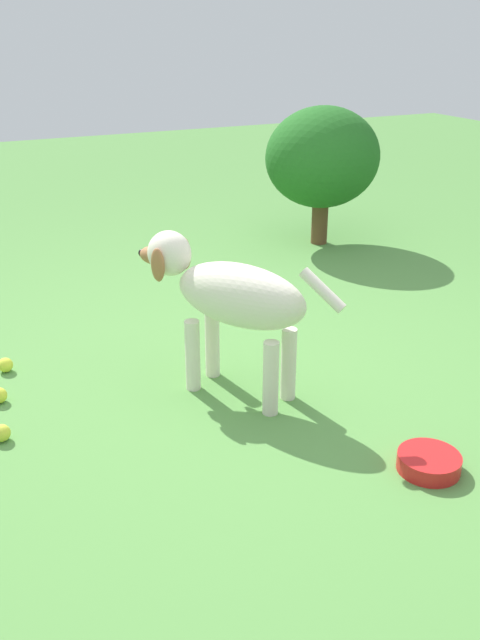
# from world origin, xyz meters

# --- Properties ---
(ground) EXTENTS (14.00, 14.00, 0.00)m
(ground) POSITION_xyz_m (0.00, 0.00, 0.00)
(ground) COLOR #548C42
(dog) EXTENTS (0.56, 0.84, 0.65)m
(dog) POSITION_xyz_m (0.03, 0.13, 0.43)
(dog) COLOR silver
(dog) RESTS_ON ground
(tennis_ball_0) EXTENTS (0.07, 0.07, 0.07)m
(tennis_ball_0) POSITION_xyz_m (0.95, 0.12, 0.03)
(tennis_ball_0) COLOR #CCD23B
(tennis_ball_0) RESTS_ON ground
(tennis_ball_1) EXTENTS (0.07, 0.07, 0.07)m
(tennis_ball_1) POSITION_xyz_m (0.86, -0.44, 0.03)
(tennis_ball_1) COLOR #D5DE3A
(tennis_ball_1) RESTS_ON ground
(water_bowl) EXTENTS (0.22, 0.22, 0.06)m
(water_bowl) POSITION_xyz_m (-0.36, 0.94, 0.03)
(water_bowl) COLOR red
(water_bowl) RESTS_ON ground
(shrub_near) EXTENTS (0.78, 0.71, 0.93)m
(shrub_near) POSITION_xyz_m (-1.41, -1.51, 0.59)
(shrub_near) COLOR brown
(shrub_near) RESTS_ON ground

